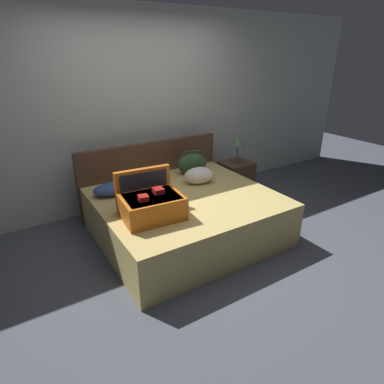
% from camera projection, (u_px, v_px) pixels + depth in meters
% --- Properties ---
extents(ground_plane, '(12.00, 12.00, 0.00)m').
position_uv_depth(ground_plane, '(205.00, 251.00, 3.61)').
color(ground_plane, '#4C515B').
extents(back_wall, '(8.00, 0.10, 2.60)m').
position_uv_depth(back_wall, '(138.00, 111.00, 4.37)').
color(back_wall, '#B7C1B2').
rests_on(back_wall, ground).
extents(bed, '(1.96, 1.76, 0.52)m').
position_uv_depth(bed, '(186.00, 216.00, 3.81)').
color(bed, tan).
rests_on(bed, ground).
extents(headboard, '(2.00, 0.08, 0.94)m').
position_uv_depth(headboard, '(152.00, 176.00, 4.44)').
color(headboard, '#4C3323').
rests_on(headboard, ground).
extents(hard_case_large, '(0.63, 0.54, 0.44)m').
position_uv_depth(hard_case_large, '(151.00, 203.00, 3.21)').
color(hard_case_large, '#D16619').
rests_on(hard_case_large, bed).
extents(duffel_bag, '(0.44, 0.30, 0.33)m').
position_uv_depth(duffel_bag, '(192.00, 163.00, 4.34)').
color(duffel_bag, '#2D4C2D').
rests_on(duffel_bag, bed).
extents(pillow_near_headboard, '(0.46, 0.27, 0.14)m').
position_uv_depth(pillow_near_headboard, '(113.00, 189.00, 3.73)').
color(pillow_near_headboard, navy).
rests_on(pillow_near_headboard, bed).
extents(pillow_center_head, '(0.42, 0.32, 0.20)m').
position_uv_depth(pillow_center_head, '(199.00, 175.00, 4.04)').
color(pillow_center_head, white).
rests_on(pillow_center_head, bed).
extents(nightstand, '(0.44, 0.40, 0.53)m').
position_uv_depth(nightstand, '(236.00, 179.00, 4.91)').
color(nightstand, '#4C3323').
rests_on(nightstand, ground).
extents(table_lamp, '(0.19, 0.19, 0.39)m').
position_uv_depth(table_lamp, '(238.00, 142.00, 4.68)').
color(table_lamp, '#3F3833').
rests_on(table_lamp, nightstand).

